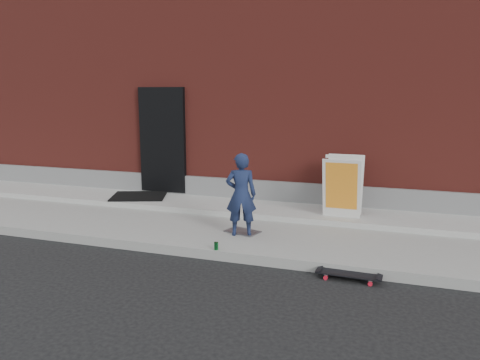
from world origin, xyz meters
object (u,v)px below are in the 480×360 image
at_px(child, 241,195).
at_px(soda_can, 216,246).
at_px(pizza_sign, 343,186).
at_px(skateboard, 349,275).

xyz_separation_m(child, soda_can, (-0.12, -0.79, -0.61)).
bearing_deg(pizza_sign, skateboard, -81.35).
relative_size(child, soda_can, 11.66).
distance_m(child, skateboard, 2.18).
xyz_separation_m(skateboard, pizza_sign, (-0.35, 2.33, 0.72)).
bearing_deg(child, skateboard, 134.82).
bearing_deg(soda_can, pizza_sign, 54.01).
relative_size(child, pizza_sign, 1.24).
xyz_separation_m(skateboard, soda_can, (-1.92, 0.17, 0.13)).
bearing_deg(pizza_sign, child, -136.69).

